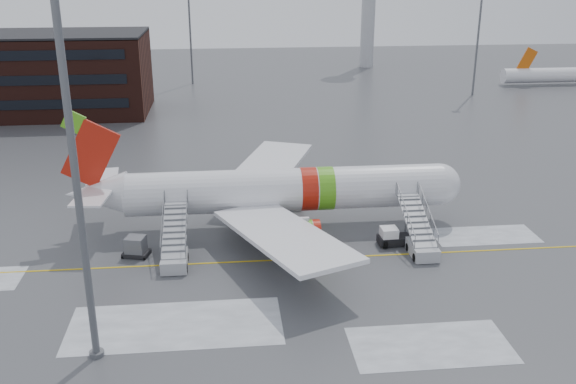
{
  "coord_description": "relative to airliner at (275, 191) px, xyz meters",
  "views": [
    {
      "loc": [
        -2.41,
        -47.27,
        22.71
      ],
      "look_at": [
        2.9,
        3.9,
        4.0
      ],
      "focal_mm": 40.0,
      "sensor_mm": 36.0,
      "label": 1
    }
  ],
  "objects": [
    {
      "name": "ground",
      "position": [
        -1.95,
        -5.9,
        -3.42
      ],
      "size": [
        260.0,
        260.0,
        0.0
      ],
      "primitive_type": "plane",
      "color": "#494C4F",
      "rests_on": "ground"
    },
    {
      "name": "distant_aircraft",
      "position": [
        60.55,
        58.1,
        -3.42
      ],
      "size": [
        35.0,
        18.0,
        8.0
      ],
      "primitive_type": null,
      "color": "#D8590C",
      "rests_on": "ground"
    },
    {
      "name": "uld_container",
      "position": [
        -11.75,
        -4.92,
        -2.64
      ],
      "size": [
        2.34,
        1.94,
        1.67
      ],
      "color": "black",
      "rests_on": "ground"
    },
    {
      "name": "light_mast_far_ne",
      "position": [
        40.05,
        56.1,
        10.42
      ],
      "size": [
        1.2,
        1.2,
        24.25
      ],
      "color": "#595B60",
      "rests_on": "ground"
    },
    {
      "name": "airstair_fwd",
      "position": [
        11.39,
        -6.54,
        -2.35
      ],
      "size": [
        2.05,
        7.7,
        3.48
      ],
      "color": "#AAADB1",
      "rests_on": "ground"
    },
    {
      "name": "airliner",
      "position": [
        0.0,
        0.0,
        0.0
      ],
      "size": [
        35.03,
        32.97,
        11.18
      ],
      "color": "white",
      "rests_on": "ground"
    },
    {
      "name": "light_mast_far_n",
      "position": [
        -9.95,
        72.1,
        10.42
      ],
      "size": [
        1.2,
        1.2,
        24.25
      ],
      "color": "#595B60",
      "rests_on": "ground"
    },
    {
      "name": "airstair_aft",
      "position": [
        -8.52,
        -6.54,
        -2.35
      ],
      "size": [
        2.05,
        7.7,
        3.48
      ],
      "color": "#A1A3A8",
      "rests_on": "ground"
    },
    {
      "name": "pushback_tug",
      "position": [
        9.49,
        -4.91,
        -2.74
      ],
      "size": [
        2.74,
        2.09,
        1.54
      ],
      "color": "black",
      "rests_on": "ground"
    },
    {
      "name": "light_mast_near",
      "position": [
        -12.51,
        -18.86,
        10.94
      ],
      "size": [
        1.2,
        1.2,
        27.92
      ],
      "color": "#595B60",
      "rests_on": "ground"
    }
  ]
}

